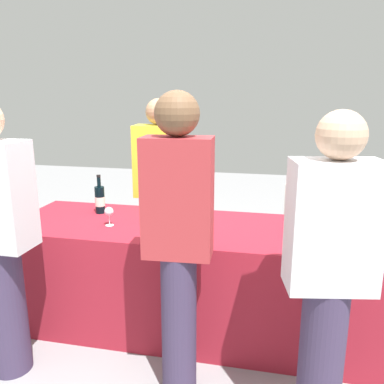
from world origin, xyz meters
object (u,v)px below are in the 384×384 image
Objects in this scene: server_pouring at (160,188)px; wine_bottle_3 at (313,213)px; wine_bottle_1 at (157,202)px; guest_2 at (329,272)px; wine_bottle_2 at (171,203)px; wine_bottle_0 at (100,199)px; wine_glass_0 at (109,212)px; wine_glass_2 at (185,216)px; guest_1 at (178,237)px; menu_board at (312,235)px; ice_bucket at (336,222)px; wine_glass_1 at (170,217)px.

wine_bottle_3 is at bearing 152.08° from server_pouring.
server_pouring is (-0.13, 0.53, -0.02)m from wine_bottle_1.
wine_bottle_2 is at bearing 126.46° from guest_2.
wine_bottle_1 is (0.48, -0.02, 0.01)m from wine_bottle_0.
guest_2 is at bearing -39.65° from wine_bottle_1.
wine_glass_0 is at bearing -143.37° from wine_bottle_2.
server_pouring reaches higher than wine_bottle_2.
wine_glass_2 is at bearing -58.33° from wine_bottle_2.
wine_bottle_0 is 0.97× the size of wine_bottle_2.
guest_1 is at bearing -80.44° from wine_glass_2.
ice_bucket is at bearing -89.60° from menu_board.
wine_glass_0 is at bearing 136.12° from guest_1.
wine_bottle_2 is 0.55m from server_pouring.
ice_bucket is (1.10, 0.10, 0.00)m from wine_glass_1.
guest_2 reaches higher than menu_board.
guest_1 reaches higher than wine_bottle_2.
wine_bottle_0 reaches higher than menu_board.
guest_2 reaches higher than wine_glass_0.
wine_glass_2 is 0.09× the size of guest_1.
wine_glass_2 is (0.27, -0.24, -0.02)m from wine_bottle_1.
wine_bottle_2 is at bearing 111.61° from server_pouring.
guest_1 is 1.84× the size of menu_board.
guest_1 reaches higher than server_pouring.
wine_glass_2 is 0.16× the size of menu_board.
wine_bottle_3 is 1.63× the size of ice_bucket.
wine_glass_0 is 1.04× the size of wine_glass_1.
wine_bottle_1 is 1.47m from guest_2.
guest_2 reaches higher than wine_glass_1.
wine_bottle_1 is at bearing 111.04° from guest_1.
guest_2 is 1.75× the size of menu_board.
wine_bottle_0 is 0.18× the size of guest_1.
guest_1 is at bearing -121.75° from menu_board.
server_pouring is at bearing 55.61° from wine_bottle_0.
server_pouring is (-0.40, 0.77, -0.00)m from wine_glass_2.
guest_1 reaches higher than wine_glass_1.
guest_1 reaches higher than wine_glass_0.
wine_bottle_0 is 0.33× the size of menu_board.
wine_glass_1 is 1.11m from ice_bucket.
server_pouring is at bearing 104.01° from wine_bottle_1.
menu_board is at bearing 34.25° from wine_glass_0.
menu_board is at bearing 33.40° from wine_bottle_2.
wine_glass_0 is 1.56m from ice_bucket.
wine_bottle_3 is (1.13, -0.04, -0.00)m from wine_bottle_1.
guest_1 is (0.50, -1.33, 0.06)m from server_pouring.
wine_bottle_0 is 1.18m from guest_1.
wine_glass_2 is at bearing -167.00° from wine_bottle_3.
wine_glass_2 is 0.09× the size of server_pouring.
guest_1 is 0.78m from guest_2.
guest_2 is (1.42, -0.69, -0.00)m from wine_glass_0.
wine_bottle_1 is at bearing 100.30° from server_pouring.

